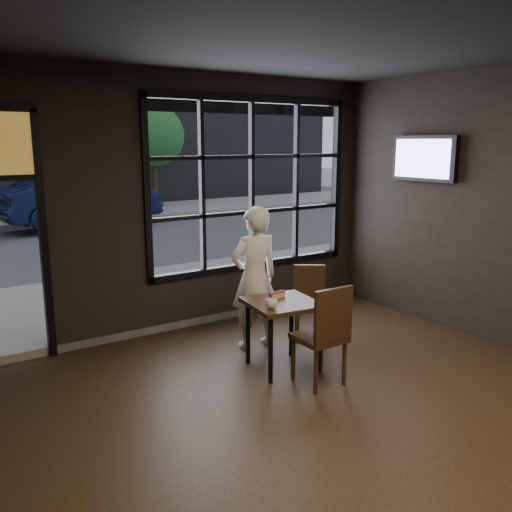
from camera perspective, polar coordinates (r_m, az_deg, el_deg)
floor at (r=4.48m, az=12.25°, el=-20.41°), size 6.00×7.00×0.02m
ceiling at (r=3.88m, az=14.55°, el=24.13°), size 6.00×7.00×0.02m
window_frame at (r=7.29m, az=-0.46°, el=7.52°), size 3.06×0.12×2.28m
cafe_table at (r=5.76m, az=2.72°, el=-8.29°), size 0.78×0.78×0.75m
chair_near at (r=5.42m, az=6.67°, el=-8.16°), size 0.45×0.45×1.02m
chair_window at (r=6.59m, az=5.73°, el=-5.04°), size 0.54×0.54×0.89m
man at (r=6.23m, az=-0.18°, el=-2.32°), size 0.63×0.43×1.66m
hotdog at (r=5.76m, az=2.21°, el=-4.13°), size 0.21×0.10×0.06m
cup at (r=5.39m, az=1.61°, el=-5.06°), size 0.15×0.15×0.10m
tv at (r=7.38m, az=17.29°, el=9.78°), size 0.11×0.99×0.58m
navy_car at (r=15.85m, az=-17.92°, el=5.80°), size 4.49×2.02×1.43m
tree_right at (r=19.45m, az=-10.74°, el=12.32°), size 2.12×2.12×3.61m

